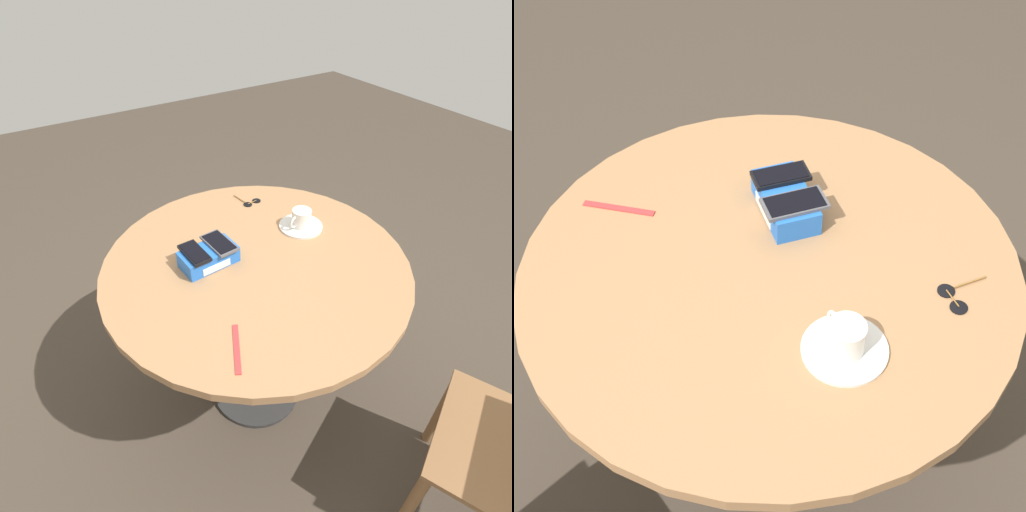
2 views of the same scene
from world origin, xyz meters
The scene contains 9 objects.
ground_plane centered at (0.00, 0.00, 0.00)m, with size 8.00×8.00×0.00m, color #42382D.
round_table centered at (0.00, 0.00, 0.67)m, with size 1.05×1.05×0.77m.
phone_box centered at (-0.14, 0.07, 0.80)m, with size 0.19×0.11×0.06m.
phone_black centered at (-0.19, 0.08, 0.84)m, with size 0.07×0.13×0.01m.
phone_gray centered at (-0.10, 0.08, 0.84)m, with size 0.08×0.14×0.01m.
saucer centered at (0.25, 0.08, 0.78)m, with size 0.17×0.17×0.01m, color silver.
coffee_cup centered at (0.25, 0.08, 0.81)m, with size 0.10×0.07×0.07m.
lanyard_strap centered at (-0.25, -0.29, 0.77)m, with size 0.17×0.02×0.00m, color red.
sunglasses centered at (0.19, 0.33, 0.77)m, with size 0.08×0.11×0.01m.
Camera 2 is at (0.98, -0.26, 1.87)m, focal length 50.00 mm.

